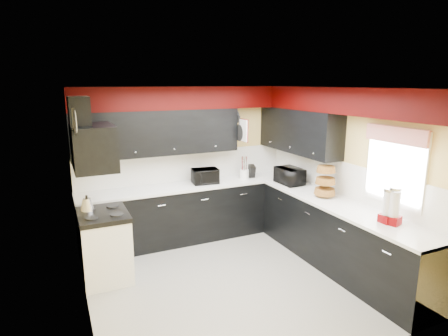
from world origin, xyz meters
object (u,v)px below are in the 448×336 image
at_px(microwave, 290,176).
at_px(knife_block, 252,171).
at_px(kettle, 87,204).
at_px(toaster_oven, 205,176).
at_px(utensil_crock, 244,174).

relative_size(microwave, knife_block, 2.19).
relative_size(microwave, kettle, 2.69).
xyz_separation_m(toaster_oven, kettle, (-1.89, -0.54, -0.06)).
bearing_deg(utensil_crock, toaster_oven, 179.04).
bearing_deg(microwave, knife_block, 27.94).
distance_m(knife_block, kettle, 2.82).
relative_size(utensil_crock, kettle, 0.92).
xyz_separation_m(microwave, knife_block, (-0.36, 0.63, -0.02)).
bearing_deg(kettle, knife_block, 11.39).
height_order(utensil_crock, knife_block, knife_block).
height_order(knife_block, kettle, knife_block).
bearing_deg(microwave, toaster_oven, 61.75).
relative_size(toaster_oven, microwave, 0.87).
distance_m(microwave, utensil_crock, 0.80).
distance_m(toaster_oven, microwave, 1.38).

